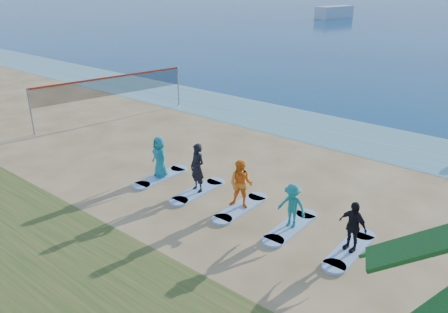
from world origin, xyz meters
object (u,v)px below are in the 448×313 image
Objects in this scene: surfboard_0 at (161,177)px; surfboard_4 at (349,250)px; surfboard_3 at (291,227)px; volleyball_net at (111,86)px; student_2 at (241,184)px; surfboard_2 at (241,208)px; surfboard_1 at (198,191)px; student_3 at (292,206)px; student_4 at (353,226)px; student_0 at (160,157)px; student_1 at (197,168)px; boat_offshore_a at (334,18)px.

surfboard_0 is 8.23m from surfboard_4.
surfboard_4 is (2.06, 0.00, 0.00)m from surfboard_3.
volleyball_net is 4.99× the size of student_2.
surfboard_3 and surfboard_4 have the same top height.
student_2 is at bearing 0.00° from surfboard_2.
surfboard_1 is 4.19m from student_3.
surfboard_1 is 1.38× the size of student_4.
student_0 is 8.28m from surfboard_4.
student_1 reaches higher than surfboard_4.
student_0 is 8.23m from student_4.
student_4 reaches higher than surfboard_3.
surfboard_4 is (8.23, 0.00, 0.00)m from surfboard_0.
surfboard_4 is at bearing 0.00° from surfboard_3.
surfboard_1 is 4.12m from surfboard_3.
student_4 is at bearing 0.00° from surfboard_2.
surfboard_2 is at bearing 0.00° from surfboard_1.
student_1 is at bearing 177.61° from student_3.
student_0 is at bearing 180.00° from surfboard_2.
boat_offshore_a is 80.02m from surfboard_3.
student_1 is at bearing 14.00° from student_0.
surfboard_4 is at bearing 14.00° from student_0.
surfboard_4 is (4.12, 0.00, 0.00)m from surfboard_2.
surfboard_0 is at bearing 159.71° from student_2.
surfboard_0 is 2.28m from student_1.
student_0 reaches higher than surfboard_0.
student_3 is 2.06m from student_4.
surfboard_2 is 2.06m from surfboard_3.
surfboard_1 is at bearing 180.00° from surfboard_4.
student_0 is at bearing 180.00° from surfboard_4.
student_0 is 1.07× the size of student_4.
surfboard_0 is at bearing -169.55° from student_1.
surfboard_2 is 4.12m from surfboard_4.
student_0 is 0.90× the size of student_1.
surfboard_0 is 0.90m from student_0.
student_1 is 2.06m from student_2.
student_1 is 1.25× the size of student_3.
boat_offshore_a is at bearing 110.85° from surfboard_0.
student_1 reaches higher than surfboard_2.
surfboard_0 is 1.00× the size of surfboard_1.
volleyball_net is 16.78m from student_4.
student_0 is at bearing -55.85° from boat_offshore_a.
student_2 is (4.12, 0.00, 0.04)m from student_0.
student_3 is at bearing 0.00° from surfboard_0.
student_2 is 2.06m from student_3.
boat_offshore_a is at bearing 114.98° from surfboard_3.
surfboard_3 is at bearing -15.25° from volleyball_net.
student_1 is 4.23m from surfboard_3.
student_1 is (10.12, -3.88, -0.87)m from volleyball_net.
student_0 is (27.62, -72.54, 0.94)m from boat_offshore_a.
volleyball_net is 9.00m from student_0.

